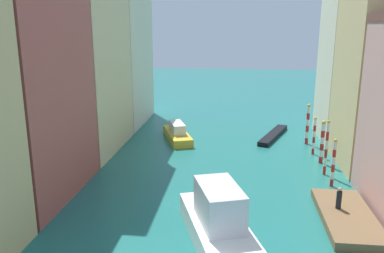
% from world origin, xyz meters
% --- Properties ---
extents(ground_plane, '(154.00, 154.00, 0.00)m').
position_xyz_m(ground_plane, '(0.00, 24.50, 0.00)').
color(ground_plane, '#1E6B66').
extents(building_left_1, '(6.56, 11.45, 16.16)m').
position_xyz_m(building_left_1, '(-14.08, 10.48, 8.09)').
color(building_left_1, '#B25147').
rests_on(building_left_1, ground).
extents(building_left_2, '(6.56, 12.00, 20.95)m').
position_xyz_m(building_left_2, '(-14.08, 22.19, 10.49)').
color(building_left_2, beige).
rests_on(building_left_2, ground).
extents(building_left_3, '(6.56, 11.87, 17.75)m').
position_xyz_m(building_left_3, '(-14.08, 34.09, 8.88)').
color(building_left_3, beige).
rests_on(building_left_3, ground).
extents(building_right_2, '(6.56, 9.37, 18.12)m').
position_xyz_m(building_right_2, '(14.08, 20.42, 9.08)').
color(building_right_2, '#DBB77A').
rests_on(building_right_2, ground).
extents(building_right_3, '(6.56, 8.38, 16.94)m').
position_xyz_m(building_right_3, '(14.08, 29.32, 8.48)').
color(building_right_3, beige).
rests_on(building_right_3, ground).
extents(waterfront_dock, '(3.37, 7.91, 0.58)m').
position_xyz_m(waterfront_dock, '(8.88, 8.62, 0.29)').
color(waterfront_dock, brown).
rests_on(waterfront_dock, ground).
extents(person_on_dock, '(0.36, 0.36, 1.54)m').
position_xyz_m(person_on_dock, '(8.42, 9.25, 1.29)').
color(person_on_dock, black).
rests_on(person_on_dock, waterfront_dock).
extents(mooring_pole_0, '(0.30, 0.30, 4.03)m').
position_xyz_m(mooring_pole_0, '(9.16, 14.58, 2.06)').
color(mooring_pole_0, red).
rests_on(mooring_pole_0, ground).
extents(mooring_pole_1, '(0.27, 0.27, 4.91)m').
position_xyz_m(mooring_pole_1, '(9.11, 17.18, 2.50)').
color(mooring_pole_1, red).
rests_on(mooring_pole_1, ground).
extents(mooring_pole_2, '(0.40, 0.40, 4.15)m').
position_xyz_m(mooring_pole_2, '(9.39, 20.24, 2.13)').
color(mooring_pole_2, red).
rests_on(mooring_pole_2, ground).
extents(mooring_pole_3, '(0.29, 0.29, 3.87)m').
position_xyz_m(mooring_pole_3, '(9.12, 22.85, 1.98)').
color(mooring_pole_3, red).
rests_on(mooring_pole_3, ground).
extents(mooring_pole_4, '(0.37, 0.37, 4.49)m').
position_xyz_m(mooring_pole_4, '(9.05, 26.43, 2.30)').
color(mooring_pole_4, red).
rests_on(mooring_pole_4, ground).
extents(vaporetto_white, '(5.82, 9.63, 3.68)m').
position_xyz_m(vaporetto_white, '(0.47, 4.86, 1.33)').
color(vaporetto_white, white).
rests_on(vaporetto_white, ground).
extents(gondola_black, '(4.06, 8.57, 0.49)m').
position_xyz_m(gondola_black, '(5.65, 28.75, 0.25)').
color(gondola_black, black).
rests_on(gondola_black, ground).
extents(motorboat_0, '(4.47, 7.50, 1.98)m').
position_xyz_m(motorboat_0, '(-5.35, 26.47, 0.71)').
color(motorboat_0, gold).
rests_on(motorboat_0, ground).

